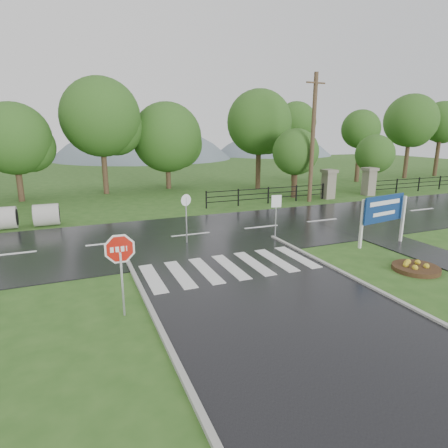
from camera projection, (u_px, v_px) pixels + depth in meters
name	position (u px, v px, depth m)	size (l,w,h in m)	color
ground	(305.00, 331.00, 9.86)	(120.00, 120.00, 0.00)	#2D561C
main_road	(191.00, 235.00, 18.83)	(90.00, 8.00, 0.04)	black
walkway	(415.00, 249.00, 16.60)	(2.20, 11.00, 0.04)	black
crosswalk	(230.00, 267.00, 14.33)	(6.50, 2.80, 0.02)	silver
pillar_west	(328.00, 183.00, 28.74)	(1.00, 1.00, 2.24)	gray
pillar_east	(369.00, 181.00, 30.23)	(1.00, 1.00, 2.24)	gray
fence_west	(268.00, 193.00, 26.90)	(9.58, 0.08, 1.20)	black
hills	(125.00, 239.00, 73.19)	(102.00, 48.00, 48.00)	slate
treeline	(152.00, 193.00, 31.74)	(83.20, 5.20, 10.00)	#244F18
stop_sign	(120.00, 256.00, 10.26)	(1.14, 0.07, 2.55)	#939399
estate_billboard	(384.00, 211.00, 16.85)	(2.63, 0.51, 2.32)	silver
flower_bed	(416.00, 267.00, 14.07)	(1.70, 1.70, 0.34)	#332111
reg_sign_small	(276.00, 208.00, 17.78)	(0.47, 0.13, 2.17)	#939399
reg_sign_round	(186.00, 213.00, 17.11)	(0.52, 0.20, 2.33)	#939399
utility_pole_east	(313.00, 138.00, 26.70)	(1.61, 0.30, 9.03)	#473523
entrance_tree_left	(296.00, 152.00, 28.74)	(3.54, 3.54, 5.30)	#3D2B1C
entrance_tree_right	(375.00, 154.00, 31.76)	(3.25, 3.25, 4.81)	#3D2B1C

